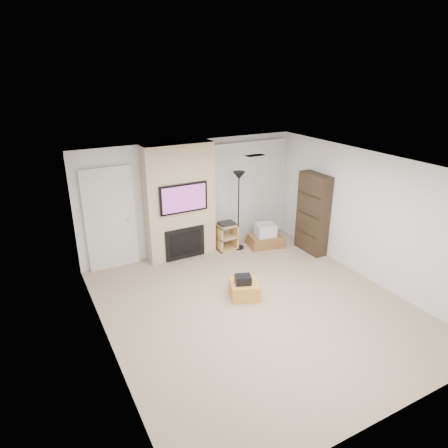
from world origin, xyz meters
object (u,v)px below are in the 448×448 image
ottoman (244,289)px  floor_lamp (239,189)px  bookshelf (313,213)px  box_stack (265,237)px  av_stand (226,235)px

ottoman → floor_lamp: (0.96, 1.88, 1.28)m
floor_lamp → bookshelf: floor_lamp is taller
ottoman → box_stack: size_ratio=0.56×
floor_lamp → av_stand: 1.12m
ottoman → bookshelf: size_ratio=0.28×
ottoman → floor_lamp: 2.47m
floor_lamp → av_stand: (-0.25, 0.10, -1.09)m
ottoman → av_stand: (0.71, 1.98, 0.20)m
bookshelf → floor_lamp: bearing=147.6°
av_stand → bookshelf: size_ratio=0.37×
box_stack → bookshelf: 1.26m
floor_lamp → bookshelf: (1.40, -0.89, -0.53)m
box_stack → av_stand: bearing=164.2°
ottoman → bookshelf: 2.67m
ottoman → bookshelf: bearing=22.9°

